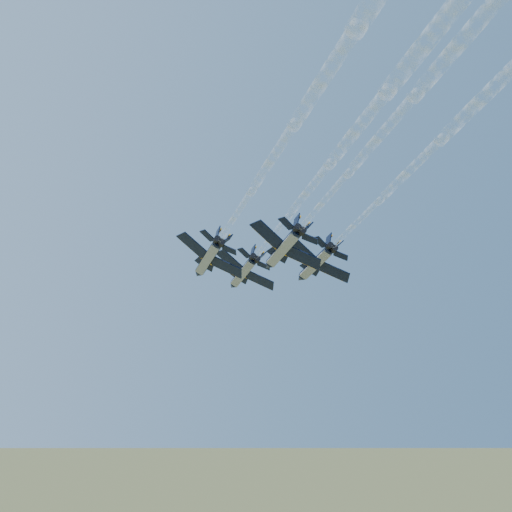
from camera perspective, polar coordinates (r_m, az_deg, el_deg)
jet_lead at (r=123.38m, az=-1.00°, el=-1.28°), size 9.57×15.20×6.64m
jet_left at (r=110.26m, az=-3.83°, el=-0.14°), size 9.57×15.20×6.64m
jet_right at (r=114.92m, az=4.81°, el=-0.55°), size 9.57×15.20×6.64m
jet_slot at (r=102.44m, az=2.21°, el=0.65°), size 9.57×15.20×6.64m
smoke_trail_lead at (r=78.26m, az=7.18°, el=4.29°), size 25.30×59.91×2.63m
smoke_trail_left at (r=64.81m, az=4.06°, el=7.40°), size 25.30×59.91×2.63m
smoke_trail_right at (r=72.31m, az=17.43°, el=5.96°), size 25.30×59.91×2.63m
smoke_trail_slot at (r=59.45m, az=15.70°, el=9.47°), size 25.30×59.91×2.63m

